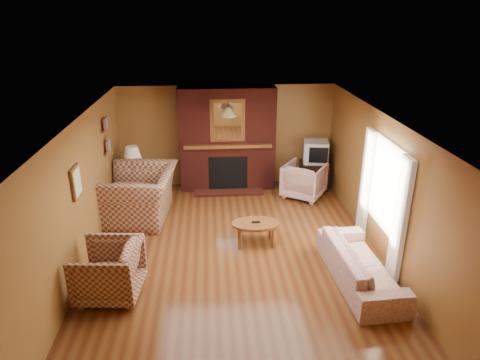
{
  "coord_description": "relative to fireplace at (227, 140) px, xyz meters",
  "views": [
    {
      "loc": [
        -0.4,
        -6.52,
        4.03
      ],
      "look_at": [
        0.12,
        0.6,
        1.14
      ],
      "focal_mm": 32.0,
      "sensor_mm": 36.0,
      "label": 1
    }
  ],
  "objects": [
    {
      "name": "botanical_print",
      "position": [
        -2.47,
        -3.28,
        0.37
      ],
      "size": [
        0.05,
        0.4,
        0.5
      ],
      "color": "brown",
      "rests_on": "wall_left"
    },
    {
      "name": "wall_left",
      "position": [
        -2.5,
        -2.98,
        0.02
      ],
      "size": [
        0.0,
        6.5,
        6.5
      ],
      "primitive_type": "plane",
      "rotation": [
        1.57,
        0.0,
        1.57
      ],
      "color": "olive",
      "rests_on": "floor"
    },
    {
      "name": "crt_tv",
      "position": [
        2.05,
        -0.19,
        -0.26
      ],
      "size": [
        0.64,
        0.63,
        0.51
      ],
      "color": "#B2B4BA",
      "rests_on": "tv_stand"
    },
    {
      "name": "table_lamp",
      "position": [
        -2.1,
        -0.53,
        -0.23
      ],
      "size": [
        0.4,
        0.4,
        0.66
      ],
      "color": "white",
      "rests_on": "side_table"
    },
    {
      "name": "coffee_table",
      "position": [
        0.38,
        -2.7,
        -0.81
      ],
      "size": [
        0.87,
        0.54,
        0.45
      ],
      "color": "brown",
      "rests_on": "floor"
    },
    {
      "name": "plaid_armchair",
      "position": [
        -1.95,
        -4.04,
        -0.76
      ],
      "size": [
        1.0,
        0.98,
        0.84
      ],
      "primitive_type": "imported",
      "rotation": [
        0.0,
        0.0,
        -1.66
      ],
      "color": "maroon",
      "rests_on": "floor"
    },
    {
      "name": "window_right",
      "position": [
        2.45,
        -3.18,
        -0.06
      ],
      "size": [
        0.1,
        1.85,
        2.0
      ],
      "color": "beige",
      "rests_on": "wall_right"
    },
    {
      "name": "ceiling",
      "position": [
        0.0,
        -2.98,
        1.22
      ],
      "size": [
        6.5,
        6.5,
        0.0
      ],
      "primitive_type": "plane",
      "rotation": [
        3.14,
        0.0,
        0.0
      ],
      "color": "white",
      "rests_on": "wall_back"
    },
    {
      "name": "floor",
      "position": [
        0.0,
        -2.98,
        -1.18
      ],
      "size": [
        6.5,
        6.5,
        0.0
      ],
      "primitive_type": "plane",
      "color": "#4D2510",
      "rests_on": "ground"
    },
    {
      "name": "wall_back",
      "position": [
        0.0,
        0.27,
        0.02
      ],
      "size": [
        6.5,
        0.0,
        6.5
      ],
      "primitive_type": "plane",
      "rotation": [
        1.57,
        0.0,
        0.0
      ],
      "color": "olive",
      "rests_on": "floor"
    },
    {
      "name": "tv_stand",
      "position": [
        2.05,
        -0.18,
        -0.85
      ],
      "size": [
        0.62,
        0.56,
        0.66
      ],
      "primitive_type": "cube",
      "rotation": [
        0.0,
        0.0,
        0.02
      ],
      "color": "black",
      "rests_on": "floor"
    },
    {
      "name": "side_table",
      "position": [
        -2.1,
        -0.53,
        -0.89
      ],
      "size": [
        0.46,
        0.46,
        0.58
      ],
      "primitive_type": "cube",
      "rotation": [
        0.0,
        0.0,
        -0.07
      ],
      "color": "brown",
      "rests_on": "floor"
    },
    {
      "name": "wall_right",
      "position": [
        2.5,
        -2.98,
        0.02
      ],
      "size": [
        0.0,
        6.5,
        6.5
      ],
      "primitive_type": "plane",
      "rotation": [
        1.57,
        0.0,
        -1.57
      ],
      "color": "olive",
      "rests_on": "floor"
    },
    {
      "name": "pendant_light",
      "position": [
        0.0,
        -0.68,
        0.82
      ],
      "size": [
        0.36,
        0.36,
        0.48
      ],
      "color": "black",
      "rests_on": "ceiling"
    },
    {
      "name": "wall_front",
      "position": [
        0.0,
        -6.23,
        0.02
      ],
      "size": [
        6.5,
        0.0,
        6.5
      ],
      "primitive_type": "plane",
      "rotation": [
        -1.57,
        0.0,
        0.0
      ],
      "color": "olive",
      "rests_on": "floor"
    },
    {
      "name": "floral_armchair",
      "position": [
        1.71,
        -0.67,
        -0.79
      ],
      "size": [
        1.18,
        1.19,
        0.79
      ],
      "primitive_type": "imported",
      "rotation": [
        0.0,
        0.0,
        2.56
      ],
      "color": "beige",
      "rests_on": "floor"
    },
    {
      "name": "plaid_loveseat",
      "position": [
        -1.85,
        -1.48,
        -0.67
      ],
      "size": [
        1.52,
        1.7,
        1.02
      ],
      "primitive_type": "imported",
      "rotation": [
        0.0,
        0.0,
        -1.67
      ],
      "color": "maroon",
      "rests_on": "floor"
    },
    {
      "name": "floral_sofa",
      "position": [
        1.9,
        -3.96,
        -0.88
      ],
      "size": [
        0.91,
        2.08,
        0.59
      ],
      "primitive_type": "imported",
      "rotation": [
        0.0,
        0.0,
        1.63
      ],
      "color": "beige",
      "rests_on": "floor"
    },
    {
      "name": "bookshelf",
      "position": [
        -2.44,
        -1.08,
        0.48
      ],
      "size": [
        0.09,
        0.55,
        0.71
      ],
      "color": "brown",
      "rests_on": "wall_left"
    },
    {
      "name": "fireplace",
      "position": [
        0.0,
        0.0,
        0.0
      ],
      "size": [
        2.2,
        0.82,
        2.4
      ],
      "color": "#4A1510",
      "rests_on": "floor"
    }
  ]
}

